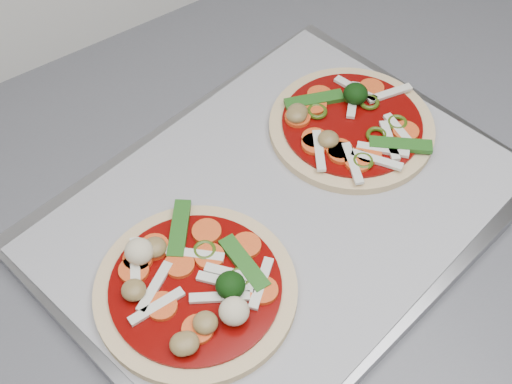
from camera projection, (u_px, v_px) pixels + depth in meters
countertop at (192, 270)px, 0.63m from camera, size 3.60×0.60×0.04m
baking_tray at (280, 213)px, 0.64m from camera, size 0.46×0.37×0.01m
parchment at (281, 207)px, 0.63m from camera, size 0.45×0.36×0.00m
pizza_left at (195, 288)px, 0.57m from camera, size 0.20×0.20×0.03m
pizza_right at (350, 125)px, 0.68m from camera, size 0.19×0.19×0.03m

